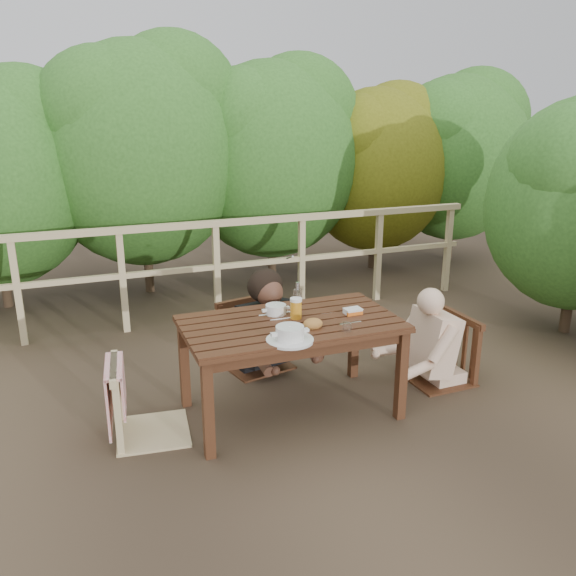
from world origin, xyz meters
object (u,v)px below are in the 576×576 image
object	(u,v)px
table	(291,368)
butter_tub	(353,312)
chair_left	(148,365)
tumbler	(347,328)
chair_far	(256,309)
beer_glass	(296,309)
bottle	(298,300)
bread_roll	(313,324)
chair_right	(441,322)
diner_right	(445,303)
soup_near	(290,334)
woman	(254,290)
soup_far	(276,310)

from	to	relation	value
table	butter_tub	bearing A→B (deg)	-3.12
chair_left	tumbler	size ratio (longest dim) A/B	13.58
chair_far	tumbler	distance (m)	1.17
beer_glass	bottle	size ratio (longest dim) A/B	0.63
chair_far	bread_roll	size ratio (longest dim) A/B	7.55
chair_right	diner_right	distance (m)	0.15
soup_near	beer_glass	xyz separation A→B (m)	(0.18, 0.34, 0.03)
chair_far	bottle	distance (m)	0.79
woman	bottle	bearing A→B (deg)	82.66
table	chair_right	xyz separation A→B (m)	(1.26, 0.06, 0.15)
chair_right	bread_roll	xyz separation A→B (m)	(-1.17, -0.23, 0.23)
chair_left	diner_right	size ratio (longest dim) A/B	0.78
table	soup_near	size ratio (longest dim) A/B	4.85
chair_left	chair_far	xyz separation A→B (m)	(0.97, 0.76, 0.01)
bottle	soup_far	bearing A→B (deg)	150.23
woman	diner_right	size ratio (longest dim) A/B	1.04
bottle	chair_left	bearing A→B (deg)	-178.29
chair_far	soup_far	distance (m)	0.69
woman	beer_glass	size ratio (longest dim) A/B	8.34
soup_near	beer_glass	distance (m)	0.38
soup_far	bottle	bearing A→B (deg)	-29.77
chair_left	bottle	distance (m)	1.08
chair_left	bread_roll	distance (m)	1.09
woman	chair_right	bearing A→B (deg)	135.33
chair_right	woman	bearing A→B (deg)	-123.14
chair_right	woman	world-z (taller)	woman
soup_near	tumbler	bearing A→B (deg)	-0.23
table	woman	xyz separation A→B (m)	(0.01, 0.83, 0.32)
soup_far	beer_glass	xyz separation A→B (m)	(0.10, -0.13, 0.04)
tumbler	bottle	bearing A→B (deg)	115.19
tumbler	butter_tub	bearing A→B (deg)	56.79
table	soup_near	distance (m)	0.51
chair_right	diner_right	bearing A→B (deg)	88.72
chair_right	bread_roll	size ratio (longest dim) A/B	7.29
woman	diner_right	distance (m)	1.49
chair_left	woman	world-z (taller)	woman
diner_right	tumbler	world-z (taller)	diner_right
chair_far	chair_right	xyz separation A→B (m)	(1.24, -0.75, -0.02)
beer_glass	tumbler	xyz separation A→B (m)	(0.22, -0.34, -0.04)
table	soup_far	bearing A→B (deg)	106.17
chair_left	chair_right	size ratio (longest dim) A/B	1.01
soup_near	soup_far	xyz separation A→B (m)	(0.08, 0.47, -0.01)
soup_near	bread_roll	xyz separation A→B (m)	(0.21, 0.13, -0.01)
chair_left	bottle	bearing A→B (deg)	-81.95
chair_right	chair_far	bearing A→B (deg)	-122.47
diner_right	bottle	world-z (taller)	diner_right
beer_glass	butter_tub	world-z (taller)	beer_glass
table	soup_far	distance (m)	0.41
chair_far	soup_near	bearing A→B (deg)	-109.81
table	chair_left	world-z (taller)	chair_left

